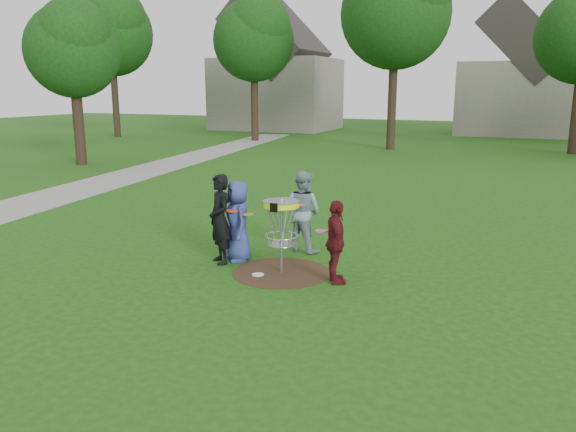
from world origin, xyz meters
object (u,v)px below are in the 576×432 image
at_px(player_blue, 238,221).
at_px(player_black, 220,219).
at_px(player_maroon, 336,242).
at_px(player_grey, 303,211).
at_px(disc_golf_basket, 281,218).

distance_m(player_blue, player_black, 0.38).
bearing_deg(player_maroon, player_grey, 9.24).
xyz_separation_m(player_blue, player_black, (-0.23, -0.29, 0.08)).
relative_size(player_grey, player_maroon, 1.15).
relative_size(player_black, player_grey, 1.03).
bearing_deg(player_blue, player_grey, 96.25).
xyz_separation_m(player_blue, player_maroon, (2.16, -0.51, -0.06)).
distance_m(player_black, player_grey, 1.80).
bearing_deg(player_grey, disc_golf_basket, 111.02).
bearing_deg(player_blue, disc_golf_basket, 26.86).
xyz_separation_m(player_maroon, disc_golf_basket, (-1.07, 0.13, 0.29)).
bearing_deg(player_black, disc_golf_basket, 36.49).
bearing_deg(player_maroon, player_blue, 48.22).
bearing_deg(player_black, player_grey, 90.77).
bearing_deg(player_maroon, player_black, 56.24).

